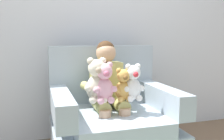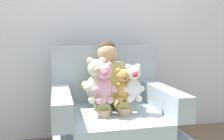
# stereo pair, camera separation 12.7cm
# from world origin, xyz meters

# --- Properties ---
(back_wall) EXTENTS (6.00, 0.10, 2.60)m
(back_wall) POSITION_xyz_m (0.00, 0.66, 1.30)
(back_wall) COLOR silver
(back_wall) RESTS_ON ground
(armchair) EXTENTS (0.99, 0.86, 0.96)m
(armchair) POSITION_xyz_m (0.00, 0.05, 0.31)
(armchair) COLOR #9EADBC
(armchair) RESTS_ON ground
(seated_child) EXTENTS (0.45, 0.39, 0.82)m
(seated_child) POSITION_xyz_m (-0.02, 0.06, 0.64)
(seated_child) COLOR tan
(seated_child) RESTS_ON armchair
(plush_cream) EXTENTS (0.21, 0.17, 0.35)m
(plush_cream) POSITION_xyz_m (-0.15, -0.07, 0.69)
(plush_cream) COLOR silver
(plush_cream) RESTS_ON armchair
(plush_pink) EXTENTS (0.19, 0.15, 0.32)m
(plush_pink) POSITION_xyz_m (-0.10, -0.11, 0.68)
(plush_pink) COLOR #EAA8BC
(plush_pink) RESTS_ON armchair
(plush_white) EXTENTS (0.17, 0.14, 0.29)m
(plush_white) POSITION_xyz_m (0.13, -0.11, 0.67)
(plush_white) COLOR white
(plush_white) RESTS_ON armchair
(plush_honey) EXTENTS (0.16, 0.13, 0.26)m
(plush_honey) POSITION_xyz_m (0.05, -0.11, 0.66)
(plush_honey) COLOR gold
(plush_honey) RESTS_ON armchair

